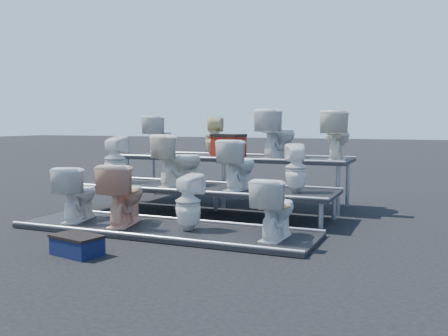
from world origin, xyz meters
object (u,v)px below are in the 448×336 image
at_px(red_crate, 229,147).
at_px(toilet_5, 179,160).
at_px(toilet_6, 238,164).
at_px(toilet_7, 296,168).
at_px(toilet_3, 275,208).
at_px(step_stool, 77,246).
at_px(toilet_2, 188,202).
at_px(toilet_11, 336,136).
at_px(toilet_0, 78,193).
at_px(toilet_4, 115,159).
at_px(toilet_8, 160,136).
at_px(toilet_10, 278,134).
at_px(toilet_9, 214,137).
at_px(toilet_1, 123,194).

bearing_deg(red_crate, toilet_5, -96.28).
relative_size(toilet_6, toilet_7, 1.07).
height_order(toilet_3, step_stool, toilet_3).
bearing_deg(toilet_5, red_crate, -83.34).
distance_m(toilet_2, toilet_11, 3.10).
distance_m(toilet_0, red_crate, 2.95).
height_order(toilet_0, toilet_4, toilet_4).
distance_m(toilet_6, toilet_8, 2.54).
height_order(toilet_6, red_crate, toilet_6).
height_order(toilet_10, step_stool, toilet_10).
relative_size(toilet_5, toilet_9, 1.14).
relative_size(toilet_9, toilet_10, 0.86).
relative_size(toilet_4, red_crate, 1.55).
bearing_deg(toilet_4, toilet_6, -177.31).
bearing_deg(toilet_0, toilet_10, -144.23).
bearing_deg(toilet_5, toilet_11, -127.84).
relative_size(toilet_0, toilet_9, 1.08).
bearing_deg(toilet_5, toilet_2, 144.89).
bearing_deg(toilet_1, step_stool, 91.10).
distance_m(toilet_7, red_crate, 2.04).
relative_size(toilet_3, red_crate, 1.47).
bearing_deg(toilet_2, toilet_9, -55.76).
distance_m(toilet_7, toilet_9, 2.33).
height_order(toilet_5, toilet_6, toilet_5).
bearing_deg(step_stool, toilet_6, 83.95).
xyz_separation_m(toilet_0, step_stool, (1.13, -1.41, -0.36)).
bearing_deg(toilet_5, toilet_10, -111.81).
bearing_deg(toilet_4, toilet_0, 103.48).
xyz_separation_m(toilet_10, step_stool, (-1.14, -4.01, -1.19)).
xyz_separation_m(toilet_11, red_crate, (-1.93, -0.04, -0.23)).
relative_size(toilet_6, red_crate, 1.50).
xyz_separation_m(toilet_1, step_stool, (0.33, -1.41, -0.39)).
distance_m(toilet_3, toilet_6, 1.68).
xyz_separation_m(toilet_2, toilet_9, (-0.77, 2.60, 0.79)).
relative_size(toilet_6, step_stool, 1.38).
height_order(toilet_7, step_stool, toilet_7).
bearing_deg(toilet_4, toilet_5, -177.31).
bearing_deg(toilet_1, toilet_8, -82.64).
xyz_separation_m(toilet_3, toilet_8, (-3.13, 2.60, 0.80)).
distance_m(red_crate, step_stool, 4.08).
bearing_deg(toilet_3, toilet_8, -36.84).
xyz_separation_m(toilet_7, toilet_8, (-3.05, 1.30, 0.42)).
relative_size(toilet_4, toilet_10, 0.93).
relative_size(red_crate, step_stool, 0.92).
distance_m(toilet_9, toilet_10, 1.22).
xyz_separation_m(toilet_3, step_stool, (-1.89, -1.41, -0.34)).
bearing_deg(toilet_11, toilet_5, 26.51).
xyz_separation_m(toilet_4, toilet_5, (1.24, 0.00, 0.02)).
relative_size(toilet_4, toilet_7, 1.11).
xyz_separation_m(toilet_0, red_crate, (1.35, 2.56, 0.59)).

